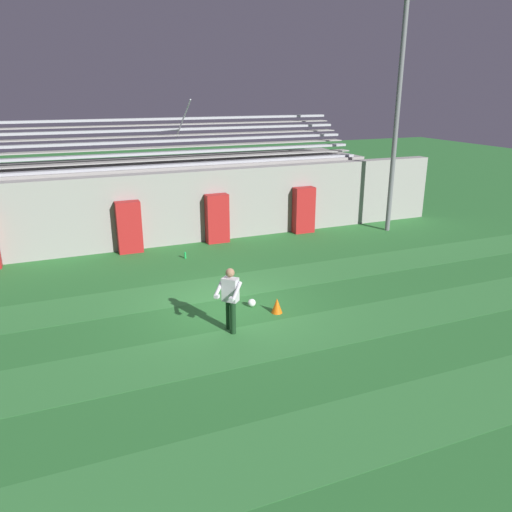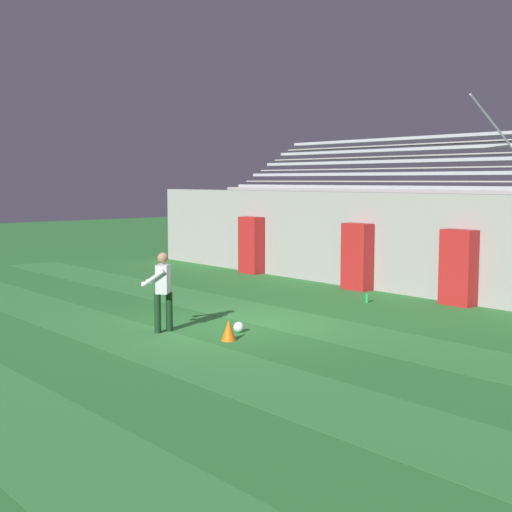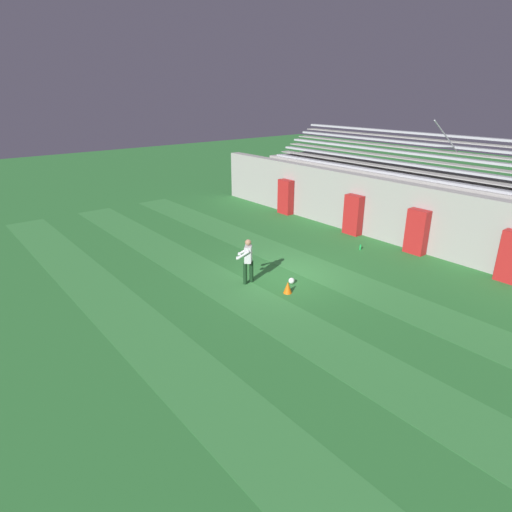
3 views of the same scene
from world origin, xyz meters
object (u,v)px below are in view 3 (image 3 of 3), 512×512
padding_pillar_gate_right (417,232)px  goalkeeper (248,258)px  padding_pillar_gate_left (353,215)px  padding_pillar_far_left (286,197)px  soccer_ball (292,281)px  water_bottle (360,247)px  traffic_cone (288,287)px

padding_pillar_gate_right → goalkeeper: 7.75m
padding_pillar_gate_left → padding_pillar_far_left: (-4.78, 0.00, 0.00)m
soccer_ball → water_bottle: size_ratio=0.92×
padding_pillar_gate_left → goalkeeper: 7.57m
goalkeeper → soccer_ball: 1.80m
traffic_cone → water_bottle: (-1.13, 5.42, -0.09)m
padding_pillar_gate_right → traffic_cone: (-0.58, -6.91, -0.75)m
traffic_cone → water_bottle: bearing=101.8°
padding_pillar_gate_right → soccer_ball: padding_pillar_gate_right is taller
padding_pillar_gate_right → water_bottle: padding_pillar_gate_right is taller
goalkeeper → traffic_cone: bearing=19.9°
soccer_ball → traffic_cone: bearing=-53.2°
padding_pillar_gate_left → goalkeeper: size_ratio=1.15×
padding_pillar_gate_right → traffic_cone: 6.97m
goalkeeper → traffic_cone: size_ratio=3.98×
traffic_cone → soccer_ball: bearing=126.8°
padding_pillar_gate_left → water_bottle: padding_pillar_gate_left is taller
padding_pillar_gate_right → goalkeeper: (-2.10, -7.46, -0.01)m
padding_pillar_gate_right → goalkeeper: bearing=-105.8°
goalkeeper → padding_pillar_gate_right: bearing=74.2°
padding_pillar_far_left → traffic_cone: 10.30m
padding_pillar_gate_right → padding_pillar_gate_left: bearing=180.0°
water_bottle → padding_pillar_gate_right: bearing=41.0°
traffic_cone → water_bottle: size_ratio=1.75×
padding_pillar_gate_right → water_bottle: (-1.71, -1.49, -0.84)m
soccer_ball → water_bottle: water_bottle is taller
goalkeeper → soccer_ball: size_ratio=7.59×
padding_pillar_far_left → water_bottle: bearing=-12.9°
traffic_cone → goalkeeper: bearing=-160.1°
padding_pillar_gate_left → padding_pillar_gate_right: (3.40, 0.00, 0.00)m
padding_pillar_gate_right → water_bottle: bearing=-139.0°
padding_pillar_gate_right → padding_pillar_far_left: size_ratio=1.00×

